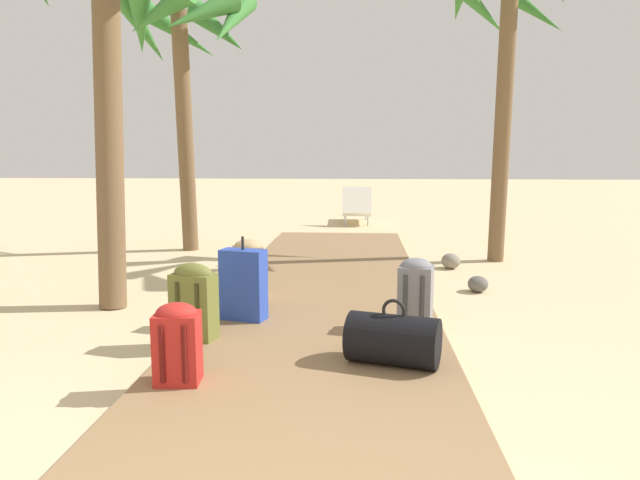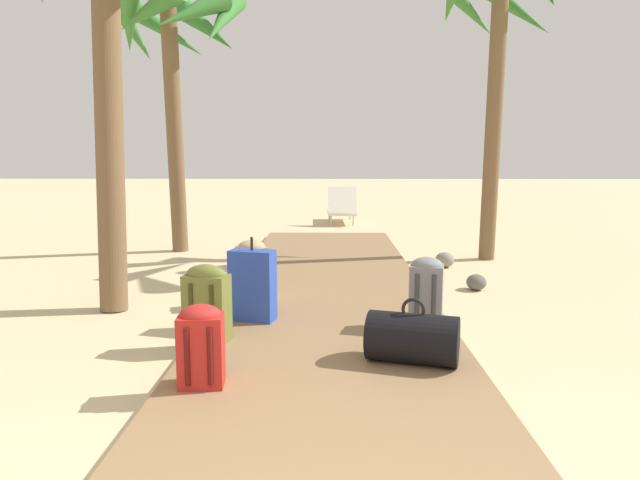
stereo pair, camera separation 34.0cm
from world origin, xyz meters
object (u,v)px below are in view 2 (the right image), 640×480
(backpack_grey, at_px, (426,291))
(backpack_tan, at_px, (252,268))
(backpack_red, at_px, (201,343))
(palm_tree_near_right, at_px, (498,9))
(palm_tree_far_left, at_px, (173,39))
(duffel_bag_black, at_px, (413,338))
(lounge_chair, at_px, (341,208))
(backpack_olive, at_px, (207,301))
(suitcase_blue, at_px, (252,285))

(backpack_grey, bearing_deg, backpack_tan, 148.40)
(backpack_red, relative_size, palm_tree_near_right, 0.12)
(backpack_tan, relative_size, palm_tree_far_left, 0.15)
(backpack_red, bearing_deg, duffel_bag_black, 16.88)
(lounge_chair, bearing_deg, backpack_red, -96.68)
(palm_tree_near_right, relative_size, lounge_chair, 2.81)
(backpack_olive, bearing_deg, suitcase_blue, 63.81)
(duffel_bag_black, bearing_deg, backpack_red, -163.12)
(backpack_olive, bearing_deg, palm_tree_near_right, 50.54)
(backpack_grey, height_order, lounge_chair, lounge_chair)
(backpack_tan, distance_m, suitcase_blue, 0.77)
(backpack_red, xyz_separation_m, palm_tree_far_left, (-1.50, 5.43, 2.83))
(suitcase_blue, height_order, backpack_olive, suitcase_blue)
(palm_tree_far_left, bearing_deg, suitcase_blue, -67.77)
(backpack_grey, height_order, backpack_olive, backpack_olive)
(palm_tree_far_left, height_order, lounge_chair, palm_tree_far_left)
(backpack_grey, distance_m, lounge_chair, 7.97)
(backpack_tan, bearing_deg, backpack_red, -90.78)
(backpack_red, xyz_separation_m, suitcase_blue, (0.13, 1.44, 0.04))
(backpack_red, relative_size, palm_tree_far_left, 0.13)
(duffel_bag_black, relative_size, palm_tree_near_right, 0.16)
(backpack_tan, bearing_deg, lounge_chair, 81.49)
(backpack_red, height_order, palm_tree_near_right, palm_tree_near_right)
(suitcase_blue, xyz_separation_m, lounge_chair, (0.94, 7.75, -0.06))
(palm_tree_near_right, distance_m, lounge_chair, 5.76)
(backpack_grey, bearing_deg, suitcase_blue, 172.11)
(backpack_red, xyz_separation_m, duffel_bag_black, (1.37, 0.42, -0.10))
(suitcase_blue, relative_size, backpack_olive, 1.21)
(duffel_bag_black, height_order, lounge_chair, lounge_chair)
(backpack_olive, bearing_deg, palm_tree_far_left, 106.55)
(backpack_olive, xyz_separation_m, palm_tree_far_left, (-1.36, 4.56, 2.79))
(backpack_grey, relative_size, lounge_chair, 0.39)
(suitcase_blue, xyz_separation_m, palm_tree_near_right, (2.93, 3.34, 3.05))
(backpack_tan, height_order, backpack_olive, backpack_olive)
(backpack_grey, distance_m, palm_tree_far_left, 5.92)
(backpack_grey, height_order, duffel_bag_black, backpack_grey)
(palm_tree_far_left, bearing_deg, backpack_grey, -53.62)
(backpack_grey, relative_size, palm_tree_far_left, 0.15)
(backpack_tan, xyz_separation_m, lounge_chair, (1.05, 6.99, -0.06))
(backpack_red, xyz_separation_m, backpack_tan, (0.03, 2.20, 0.04))
(backpack_olive, distance_m, duffel_bag_black, 1.59)
(suitcase_blue, height_order, palm_tree_far_left, palm_tree_far_left)
(palm_tree_near_right, xyz_separation_m, lounge_chair, (-1.99, 4.42, -3.11))
(backpack_grey, distance_m, backpack_olive, 1.78)
(suitcase_blue, bearing_deg, backpack_tan, 97.83)
(palm_tree_near_right, bearing_deg, backpack_olive, -129.46)
(backpack_red, xyz_separation_m, backpack_olive, (-0.14, 0.87, 0.04))
(lounge_chair, bearing_deg, duffel_bag_black, -88.10)
(backpack_olive, relative_size, palm_tree_far_left, 0.15)
(palm_tree_near_right, bearing_deg, backpack_red, -122.73)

